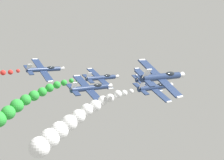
# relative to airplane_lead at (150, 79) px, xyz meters

# --- Properties ---
(airplane_lead) EXTENTS (8.23, 10.35, 5.48)m
(airplane_lead) POSITION_rel_airplane_lead_xyz_m (0.00, 0.00, 0.00)
(airplane_lead) COLOR navy
(airplane_left_inner) EXTENTS (8.61, 10.35, 4.80)m
(airplane_left_inner) POSITION_rel_airplane_lead_xyz_m (-8.07, -8.75, 0.26)
(airplane_left_inner) COLOR navy
(smoke_trail_left_inner) EXTENTS (5.77, 27.26, 11.69)m
(smoke_trail_left_inner) POSITION_rel_airplane_lead_xyz_m (-6.02, -34.73, -5.87)
(smoke_trail_left_inner) COLOR green
(airplane_right_inner) EXTENTS (8.47, 10.35, 5.06)m
(airplane_right_inner) POSITION_rel_airplane_lead_xyz_m (9.40, -9.36, -0.35)
(airplane_right_inner) COLOR navy
(smoke_trail_right_inner) EXTENTS (3.15, 20.96, 8.26)m
(smoke_trail_right_inner) POSITION_rel_airplane_lead_xyz_m (9.64, -30.53, -4.55)
(smoke_trail_right_inner) COLOR white
(airplane_left_outer) EXTENTS (8.48, 10.35, 5.06)m
(airplane_left_outer) POSITION_rel_airplane_lead_xyz_m (0.81, -19.05, -0.50)
(airplane_left_outer) COLOR navy
(airplane_right_outer) EXTENTS (8.17, 10.35, 5.58)m
(airplane_right_outer) POSITION_rel_airplane_lead_xyz_m (-17.75, -19.15, 2.32)
(airplane_right_outer) COLOR navy
(airplane_trailing) EXTENTS (8.05, 10.35, 5.75)m
(airplane_trailing) POSITION_rel_airplane_lead_xyz_m (17.93, -17.98, 2.89)
(airplane_trailing) COLOR navy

